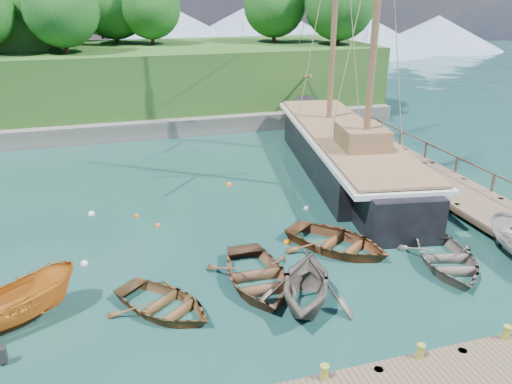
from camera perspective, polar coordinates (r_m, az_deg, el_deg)
ground at (r=19.07m, az=4.22°, el=-11.24°), size 160.00×160.00×0.00m
dock_east at (r=29.63m, az=20.59°, el=0.86°), size 3.20×24.00×1.10m
bollard_2 at (r=16.30m, az=17.94°, el=-19.15°), size 0.26×0.26×0.45m
bollard_3 at (r=17.93m, az=26.27°, el=-16.27°), size 0.26×0.26×0.45m
rowboat_0 at (r=18.27m, az=-10.42°, el=-13.26°), size 4.74×4.91×0.83m
rowboat_1 at (r=18.39m, az=5.63°, el=-12.69°), size 4.99×5.24×2.15m
rowboat_2 at (r=19.41m, az=0.03°, el=-10.52°), size 3.51×4.82×0.98m
rowboat_3 at (r=21.97m, az=20.88°, el=-7.94°), size 4.35×5.25×0.94m
rowboat_4 at (r=22.08m, az=9.22°, el=-6.50°), size 5.51×5.77×0.97m
motorboat_orange at (r=19.19m, az=-25.63°, el=-13.44°), size 4.65×3.49×1.69m
schooner at (r=31.17m, az=9.97°, el=4.22°), size 7.75×26.30×19.15m
mooring_buoy_0 at (r=21.87m, az=-19.01°, el=-7.82°), size 0.32×0.32×0.32m
mooring_buoy_1 at (r=24.30m, az=-11.16°, el=-3.85°), size 0.27×0.27×0.27m
mooring_buoy_2 at (r=22.35m, az=3.53°, el=-5.86°), size 0.31×0.31×0.31m
mooring_buoy_3 at (r=25.80m, az=5.78°, el=-1.93°), size 0.29×0.29×0.29m
mooring_buoy_4 at (r=25.51m, az=-13.47°, el=-2.76°), size 0.28×0.28×0.28m
mooring_buoy_5 at (r=28.80m, az=-3.09°, el=0.78°), size 0.36×0.36×0.36m
mooring_buoy_6 at (r=26.36m, az=-18.27°, el=-2.47°), size 0.35×0.35×0.35m
mooring_buoy_7 at (r=22.42m, az=3.59°, el=-5.76°), size 0.28×0.28×0.28m
headland at (r=46.99m, az=-25.83°, el=13.99°), size 51.00×19.31×12.90m
distant_ridge at (r=85.66m, az=-10.13°, el=17.71°), size 117.00×40.00×10.00m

